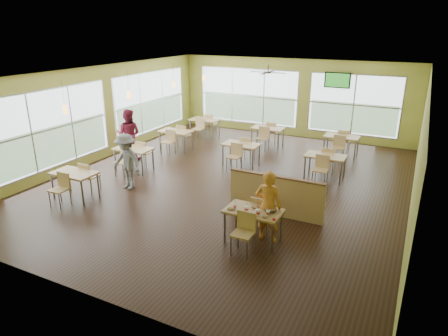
% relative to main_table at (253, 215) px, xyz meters
% --- Properties ---
extents(room, '(12.00, 12.04, 3.20)m').
position_rel_main_table_xyz_m(room, '(-2.00, 3.00, 0.97)').
color(room, black).
rests_on(room, ground).
extents(window_bays, '(9.24, 10.24, 2.38)m').
position_rel_main_table_xyz_m(window_bays, '(-4.65, 6.08, 0.85)').
color(window_bays, white).
rests_on(window_bays, room).
extents(main_table, '(1.22, 1.52, 0.87)m').
position_rel_main_table_xyz_m(main_table, '(0.00, 0.00, 0.00)').
color(main_table, tan).
rests_on(main_table, floor).
extents(half_wall_divider, '(2.40, 0.14, 1.04)m').
position_rel_main_table_xyz_m(half_wall_divider, '(0.00, 1.45, -0.11)').
color(half_wall_divider, tan).
rests_on(half_wall_divider, floor).
extents(dining_tables, '(6.92, 8.72, 0.87)m').
position_rel_main_table_xyz_m(dining_tables, '(-3.05, 4.71, -0.00)').
color(dining_tables, tan).
rests_on(dining_tables, floor).
extents(pendant_lights, '(0.11, 7.31, 0.86)m').
position_rel_main_table_xyz_m(pendant_lights, '(-5.20, 3.68, 1.82)').
color(pendant_lights, '#2D2119').
rests_on(pendant_lights, ceiling).
extents(ceiling_fan, '(1.25, 1.25, 0.29)m').
position_rel_main_table_xyz_m(ceiling_fan, '(-2.00, 6.00, 2.32)').
color(ceiling_fan, '#2D2119').
rests_on(ceiling_fan, ceiling).
extents(tv_backwall, '(1.00, 0.07, 0.60)m').
position_rel_main_table_xyz_m(tv_backwall, '(-0.20, 8.90, 1.82)').
color(tv_backwall, black).
rests_on(tv_backwall, wall_back).
extents(man_plaid, '(0.61, 0.42, 1.61)m').
position_rel_main_table_xyz_m(man_plaid, '(0.26, 0.20, 0.18)').
color(man_plaid, '#CC5A16').
rests_on(man_plaid, floor).
extents(patron_maroon, '(1.03, 0.91, 1.77)m').
position_rel_main_table_xyz_m(patron_maroon, '(-6.09, 3.39, 0.26)').
color(patron_maroon, maroon).
rests_on(patron_maroon, floor).
extents(patron_grey, '(1.14, 0.78, 1.62)m').
position_rel_main_table_xyz_m(patron_grey, '(-4.39, 1.20, 0.18)').
color(patron_grey, slate).
rests_on(patron_grey, floor).
extents(cup_blue, '(0.08, 0.08, 0.30)m').
position_rel_main_table_xyz_m(cup_blue, '(-0.38, -0.12, 0.18)').
color(cup_blue, white).
rests_on(cup_blue, main_table).
extents(cup_yellow, '(0.10, 0.10, 0.34)m').
position_rel_main_table_xyz_m(cup_yellow, '(-0.10, -0.15, 0.19)').
color(cup_yellow, white).
rests_on(cup_yellow, main_table).
extents(cup_red_near, '(0.10, 0.10, 0.38)m').
position_rel_main_table_xyz_m(cup_red_near, '(0.18, -0.20, 0.19)').
color(cup_red_near, white).
rests_on(cup_red_near, main_table).
extents(cup_red_far, '(0.08, 0.08, 0.30)m').
position_rel_main_table_xyz_m(cup_red_far, '(0.37, -0.12, 0.18)').
color(cup_red_far, white).
rests_on(cup_red_far, main_table).
extents(food_basket, '(0.27, 0.27, 0.06)m').
position_rel_main_table_xyz_m(food_basket, '(0.34, 0.11, 0.15)').
color(food_basket, black).
rests_on(food_basket, main_table).
extents(ketchup_cup, '(0.07, 0.07, 0.03)m').
position_rel_main_table_xyz_m(ketchup_cup, '(0.55, -0.24, 0.13)').
color(ketchup_cup, '#AD0D1F').
rests_on(ketchup_cup, main_table).
extents(wrapper_left, '(0.16, 0.14, 0.04)m').
position_rel_main_table_xyz_m(wrapper_left, '(-0.45, -0.20, 0.14)').
color(wrapper_left, olive).
rests_on(wrapper_left, main_table).
extents(wrapper_mid, '(0.19, 0.17, 0.05)m').
position_rel_main_table_xyz_m(wrapper_mid, '(0.00, 0.11, 0.14)').
color(wrapper_mid, olive).
rests_on(wrapper_mid, main_table).
extents(wrapper_right, '(0.15, 0.14, 0.03)m').
position_rel_main_table_xyz_m(wrapper_right, '(0.34, -0.23, 0.13)').
color(wrapper_right, olive).
rests_on(wrapper_right, main_table).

